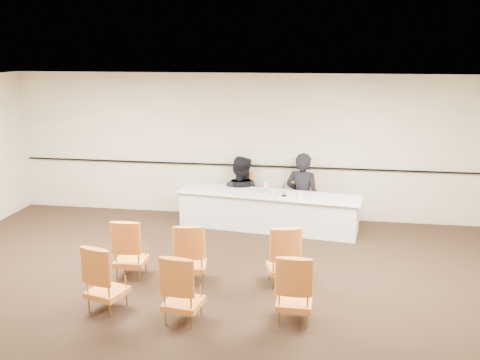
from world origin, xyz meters
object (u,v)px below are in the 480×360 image
(panelist_main, at_px, (302,199))
(panelist_main_chair, at_px, (302,201))
(drinking_glass, at_px, (273,192))
(aud_chair_back_right, at_px, (295,287))
(aud_chair_front_right, at_px, (283,254))
(aud_chair_back_mid, at_px, (183,287))
(coffee_cup, at_px, (300,195))
(microphone, at_px, (284,189))
(panelist_second_chair, at_px, (240,195))
(water_bottle, at_px, (265,187))
(aud_chair_back_left, at_px, (106,277))
(aud_chair_front_mid, at_px, (190,252))
(panelist_second, at_px, (240,200))
(aud_chair_front_left, at_px, (130,247))
(panel_table, at_px, (268,211))

(panelist_main, bearing_deg, panelist_main_chair, -0.00)
(drinking_glass, distance_m, aud_chair_back_right, 3.62)
(aud_chair_front_right, height_order, aud_chair_back_mid, same)
(panelist_main_chair, height_order, coffee_cup, panelist_main_chair)
(microphone, bearing_deg, panelist_second_chair, 128.29)
(microphone, relative_size, coffee_cup, 2.40)
(water_bottle, relative_size, aud_chair_back_mid, 0.25)
(panelist_second_chair, xyz_separation_m, aud_chair_back_left, (-1.14, -4.34, 0.00))
(aud_chair_front_mid, bearing_deg, drinking_glass, 59.65)
(panelist_main, xyz_separation_m, aud_chair_front_mid, (-1.54, -3.11, -0.04))
(coffee_cup, xyz_separation_m, aud_chair_back_mid, (-1.32, -3.61, -0.31))
(panelist_second, relative_size, aud_chair_back_mid, 1.99)
(microphone, bearing_deg, aud_chair_back_left, -133.74)
(panelist_main, height_order, microphone, panelist_main)
(aud_chair_front_right, relative_size, aud_chair_back_right, 1.00)
(aud_chair_back_left, bearing_deg, aud_chair_front_left, 109.69)
(panel_table, xyz_separation_m, aud_chair_front_right, (0.50, -2.50, 0.12))
(coffee_cup, bearing_deg, drinking_glass, 160.11)
(panelist_main_chair, relative_size, panelist_second_chair, 1.00)
(panelist_main_chair, relative_size, drinking_glass, 9.50)
(panelist_main_chair, bearing_deg, aud_chair_back_left, -112.82)
(panelist_second, bearing_deg, panelist_main_chair, -174.46)
(aud_chair_front_left, bearing_deg, aud_chair_back_right, -23.68)
(microphone, height_order, aud_chair_back_left, microphone)
(panelist_second_chair, bearing_deg, microphone, -31.25)
(aud_chair_front_left, relative_size, aud_chair_back_mid, 1.00)
(water_bottle, xyz_separation_m, aud_chair_front_mid, (-0.84, -2.66, -0.36))
(microphone, relative_size, aud_chair_back_left, 0.33)
(panelist_main, bearing_deg, microphone, 77.78)
(aud_chair_front_right, height_order, aud_chair_back_left, same)
(aud_chair_back_mid, relative_size, aud_chair_back_right, 1.00)
(panelist_main_chair, bearing_deg, drinking_glass, -129.47)
(aud_chair_front_left, distance_m, aud_chair_front_mid, 0.98)
(panel_table, height_order, coffee_cup, coffee_cup)
(panelist_second_chair, distance_m, aud_chair_front_right, 3.35)
(microphone, bearing_deg, water_bottle, 143.02)
(aud_chair_front_left, xyz_separation_m, aud_chair_front_mid, (0.97, -0.05, 0.00))
(panel_table, bearing_deg, water_bottle, 174.09)
(water_bottle, xyz_separation_m, aud_chair_back_mid, (-0.63, -3.87, -0.36))
(water_bottle, height_order, drinking_glass, water_bottle)
(panelist_second_chair, bearing_deg, panelist_main, -0.00)
(panelist_main, bearing_deg, panelist_second_chair, 7.87)
(panel_table, xyz_separation_m, panelist_second_chair, (-0.66, 0.63, 0.12))
(panel_table, bearing_deg, aud_chair_back_right, -70.78)
(panelist_second_chair, distance_m, coffee_cup, 1.60)
(panelist_second, height_order, drinking_glass, panelist_second)
(panelist_main, bearing_deg, aud_chair_back_mid, 88.32)
(aud_chair_front_left, bearing_deg, microphone, 45.49)
(panel_table, bearing_deg, aud_chair_front_left, -118.14)
(aud_chair_back_mid, bearing_deg, panel_table, 87.17)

